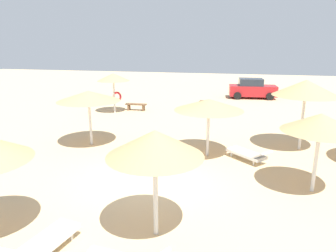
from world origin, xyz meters
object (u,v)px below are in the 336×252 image
at_px(parasol_0, 155,144).
at_px(lounger_1, 41,244).
at_px(parasol_5, 113,78).
at_px(parked_car, 252,89).
at_px(parasol_2, 321,123).
at_px(bench_0, 136,106).
at_px(parasol_4, 306,88).
at_px(lounger_3, 249,154).
at_px(bench_2, 201,104).
at_px(parasol_7, 88,96).
at_px(bench_1, 208,108).
at_px(parasol_3, 209,105).

distance_m(parasol_0, lounger_1, 3.44).
height_order(parasol_5, lounger_1, parasol_5).
bearing_deg(parked_car, parasol_2, -85.50).
height_order(lounger_1, bench_0, lounger_1).
distance_m(parasol_0, parasol_2, 5.59).
bearing_deg(parasol_2, parasol_4, 85.86).
distance_m(lounger_1, lounger_3, 8.57).
height_order(parasol_4, parasol_5, parasol_4).
bearing_deg(bench_0, bench_2, 21.79).
relative_size(parasol_0, parasol_7, 0.95).
xyz_separation_m(parasol_0, parasol_5, (-6.50, 13.07, -0.01)).
relative_size(parasol_4, bench_2, 2.08).
relative_size(parasol_4, bench_1, 2.07).
bearing_deg(bench_1, parasol_0, -89.41).
xyz_separation_m(parasol_2, parasol_3, (-3.73, 2.58, -0.09)).
bearing_deg(lounger_3, parasol_5, 140.48).
distance_m(parasol_2, bench_2, 13.65).
height_order(parasol_4, parked_car, parasol_4).
distance_m(parasol_5, lounger_1, 15.24).
bearing_deg(bench_1, parasol_7, -120.13).
bearing_deg(lounger_1, parasol_4, 52.62).
bearing_deg(bench_2, parasol_4, -55.56).
bearing_deg(parasol_5, parasol_4, -25.17).
bearing_deg(parasol_3, lounger_1, -111.95).
relative_size(parasol_5, bench_1, 1.77).
xyz_separation_m(parasol_4, parasol_7, (-9.63, -1.53, -0.47)).
bearing_deg(bench_1, lounger_1, -97.77).
height_order(parasol_7, lounger_3, parasol_7).
height_order(parasol_3, parasol_4, parasol_4).
bearing_deg(lounger_1, lounger_3, 56.50).
bearing_deg(lounger_3, lounger_1, -123.50).
relative_size(parasol_4, parked_car, 0.77).
distance_m(parasol_0, bench_2, 16.04).
relative_size(parasol_4, bench_0, 2.11).
bearing_deg(bench_0, parasol_3, -53.55).
relative_size(parasol_3, parasol_5, 1.07).
relative_size(bench_1, bench_2, 1.01).
bearing_deg(parasol_7, lounger_1, -71.42).
height_order(parasol_2, parked_car, parasol_2).
xyz_separation_m(parasol_0, lounger_3, (2.41, 5.72, -2.11)).
height_order(lounger_1, parked_car, parked_car).
xyz_separation_m(lounger_3, bench_2, (-3.23, 10.17, 0.03)).
bearing_deg(bench_1, bench_2, 115.03).
bearing_deg(parasol_4, parasol_0, -121.24).
height_order(parasol_2, bench_2, parasol_2).
xyz_separation_m(parasol_5, bench_0, (1.22, 1.02, -2.07)).
bearing_deg(lounger_3, parasol_4, 41.89).
bearing_deg(parasol_3, parasol_4, 23.73).
xyz_separation_m(parasol_0, parasol_7, (-4.90, 6.27, -0.08)).
bearing_deg(parasol_4, parasol_7, -170.97).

